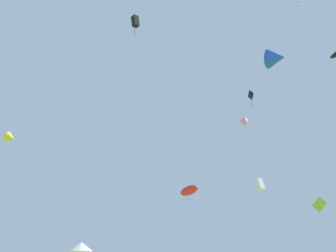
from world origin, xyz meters
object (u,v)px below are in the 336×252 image
festival_tent_right (81,249)px  kite_blue_delta (276,58)px  kite_pink_delta (245,121)px  kite_black_diamond (251,102)px  kite_white_box (260,185)px  kite_lime_diamond (319,204)px  kite_black_box (135,22)px  kite_red_parafoil (189,191)px  kite_yellow_delta (11,138)px

festival_tent_right → kite_blue_delta: bearing=-55.7°
kite_pink_delta → festival_tent_right: 40.65m
kite_pink_delta → kite_blue_delta: kite_blue_delta is taller
kite_black_diamond → festival_tent_right: (-23.45, 30.78, -19.25)m
kite_white_box → kite_lime_diamond: size_ratio=1.31×
kite_blue_delta → festival_tent_right: (-24.81, 36.37, -23.07)m
kite_lime_diamond → kite_blue_delta: 23.25m
kite_black_box → kite_red_parafoil: bearing=-35.4°
kite_black_box → kite_blue_delta: 18.57m
kite_black_diamond → kite_white_box: kite_black_diamond is taller
kite_lime_diamond → kite_white_box: bearing=164.0°
kite_yellow_delta → festival_tent_right: 29.53m
kite_yellow_delta → kite_blue_delta: 36.94m
kite_yellow_delta → kite_blue_delta: (33.76, -12.00, 8.99)m
kite_black_box → kite_blue_delta: bearing=1.1°
kite_black_box → kite_blue_delta: size_ratio=1.08×
kite_lime_diamond → kite_pink_delta: (-5.80, 10.41, 17.17)m
kite_red_parafoil → festival_tent_right: (-11.75, 40.50, -4.92)m
kite_yellow_delta → kite_red_parafoil: kite_yellow_delta is taller
kite_black_diamond → kite_yellow_delta: kite_black_diamond is taller
kite_blue_delta → kite_black_diamond: bearing=103.7°
kite_white_box → festival_tent_right: size_ratio=2.60×
kite_red_parafoil → kite_black_diamond: bearing=39.7°
kite_yellow_delta → kite_pink_delta: size_ratio=0.64×
kite_black_diamond → kite_white_box: (4.24, 8.47, -9.85)m
kite_black_diamond → kite_blue_delta: (1.37, -5.59, 3.82)m
kite_white_box → kite_yellow_delta: kite_yellow_delta is taller
kite_red_parafoil → festival_tent_right: 42.45m
kite_black_box → kite_yellow_delta: 22.93m
kite_red_parafoil → kite_blue_delta: 22.75m
kite_lime_diamond → kite_yellow_delta: bearing=179.7°
kite_black_box → kite_pink_delta: (23.56, 22.50, -2.31)m
kite_black_diamond → kite_black_box: bearing=-160.7°
kite_yellow_delta → festival_tent_right: bearing=69.8°
kite_yellow_delta → kite_blue_delta: size_ratio=0.63×
kite_yellow_delta → kite_red_parafoil: bearing=-37.9°
kite_black_diamond → kite_pink_delta: 18.29m
kite_black_diamond → kite_white_box: bearing=63.4°
kite_black_diamond → kite_blue_delta: kite_blue_delta is taller
kite_lime_diamond → kite_blue_delta: (-10.99, -11.73, 16.80)m
kite_black_box → kite_lime_diamond: size_ratio=3.08×
kite_black_diamond → kite_lime_diamond: (12.35, 6.14, -12.98)m
kite_pink_delta → festival_tent_right: (-30.01, 14.22, -23.44)m
kite_white_box → kite_pink_delta: size_ratio=0.46×
kite_black_diamond → kite_black_box: kite_black_box is taller
kite_black_diamond → kite_pink_delta: (6.56, 16.56, 4.19)m
kite_red_parafoil → festival_tent_right: size_ratio=1.53×
kite_yellow_delta → kite_lime_diamond: bearing=-0.3°
kite_blue_delta → kite_pink_delta: bearing=76.8°
kite_white_box → kite_red_parafoil: 24.60m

